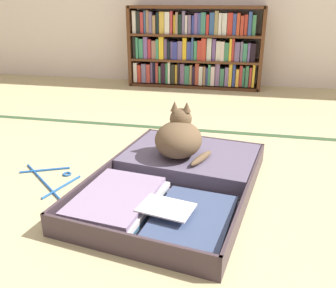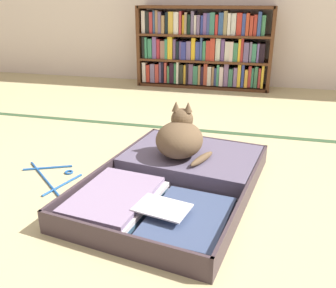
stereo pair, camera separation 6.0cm
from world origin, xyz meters
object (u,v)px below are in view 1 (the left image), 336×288
object	(u,v)px
open_suitcase	(177,177)
clothes_hanger	(51,179)
black_cat	(179,138)
bookshelf	(194,49)

from	to	relation	value
open_suitcase	clothes_hanger	distance (m)	0.58
open_suitcase	clothes_hanger	size ratio (longest dim) A/B	3.13
open_suitcase	black_cat	size ratio (longest dim) A/B	3.77
black_cat	clothes_hanger	distance (m)	0.62
bookshelf	open_suitcase	distance (m)	2.00
black_cat	clothes_hanger	xyz separation A→B (m)	(-0.56, -0.19, -0.17)
open_suitcase	clothes_hanger	xyz separation A→B (m)	(-0.57, -0.07, -0.03)
black_cat	open_suitcase	bearing A→B (deg)	-84.61
black_cat	clothes_hanger	world-z (taller)	black_cat
bookshelf	open_suitcase	size ratio (longest dim) A/B	1.19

